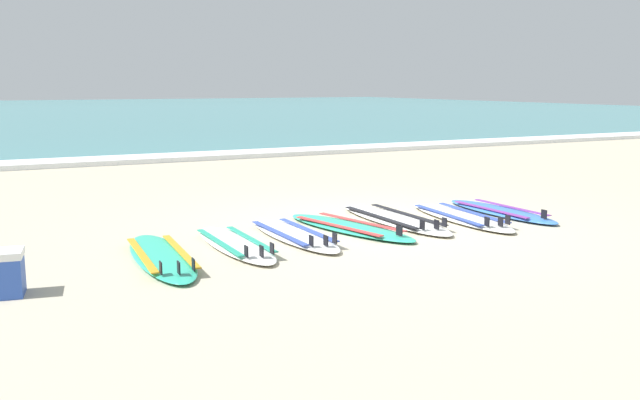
{
  "coord_description": "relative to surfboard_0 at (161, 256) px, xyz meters",
  "views": [
    {
      "loc": [
        -4.38,
        -7.16,
        1.71
      ],
      "look_at": [
        -0.48,
        0.59,
        0.25
      ],
      "focal_mm": 38.71,
      "sensor_mm": 36.0,
      "label": 1
    }
  ],
  "objects": [
    {
      "name": "ground_plane",
      "position": [
        2.81,
        0.56,
        -0.04
      ],
      "size": [
        80.0,
        80.0,
        0.0
      ],
      "primitive_type": "plane",
      "color": "#B7AD93"
    },
    {
      "name": "sea",
      "position": [
        2.81,
        38.35,
        0.01
      ],
      "size": [
        80.0,
        60.0,
        0.1
      ],
      "primitive_type": "cube",
      "color": "teal",
      "rests_on": "ground"
    },
    {
      "name": "wave_foam_strip",
      "position": [
        2.81,
        8.91,
        0.02
      ],
      "size": [
        80.0,
        1.12,
        0.11
      ],
      "primitive_type": "cube",
      "color": "white",
      "rests_on": "ground"
    },
    {
      "name": "surfboard_0",
      "position": [
        0.0,
        0.0,
        0.0
      ],
      "size": [
        0.65,
        2.13,
        0.18
      ],
      "color": "#2DB793",
      "rests_on": "ground"
    },
    {
      "name": "surfboard_1",
      "position": [
        0.83,
        0.18,
        0.0
      ],
      "size": [
        0.49,
        1.95,
        0.18
      ],
      "color": "white",
      "rests_on": "ground"
    },
    {
      "name": "surfboard_2",
      "position": [
        1.58,
        0.32,
        0.0
      ],
      "size": [
        0.53,
        2.01,
        0.18
      ],
      "color": "white",
      "rests_on": "ground"
    },
    {
      "name": "surfboard_3",
      "position": [
        2.34,
        0.4,
        -0.0
      ],
      "size": [
        1.0,
        2.14,
        0.18
      ],
      "color": "#2DB793",
      "rests_on": "ground"
    },
    {
      "name": "surfboard_4",
      "position": [
        3.09,
        0.6,
        -0.0
      ],
      "size": [
        0.6,
        2.29,
        0.18
      ],
      "color": "white",
      "rests_on": "ground"
    },
    {
      "name": "surfboard_5",
      "position": [
        3.93,
        0.34,
        -0.0
      ],
      "size": [
        0.7,
        2.18,
        0.18
      ],
      "color": "silver",
      "rests_on": "ground"
    },
    {
      "name": "surfboard_6",
      "position": [
        4.65,
        0.4,
        -0.0
      ],
      "size": [
        0.53,
        1.99,
        0.18
      ],
      "color": "#3875CC",
      "rests_on": "ground"
    }
  ]
}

